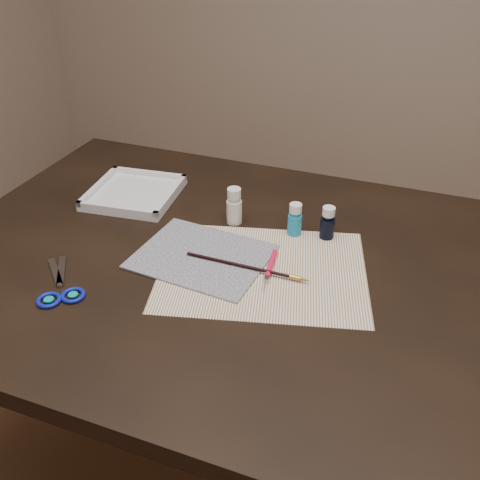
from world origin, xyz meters
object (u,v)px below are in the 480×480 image
(palette_tray, at_px, (134,192))
(paint_bottle_cyan, at_px, (295,219))
(canvas, at_px, (202,256))
(scissors, at_px, (56,281))
(paint_bottle_navy, at_px, (328,223))
(paint_bottle_white, at_px, (234,206))
(paper, at_px, (263,270))

(palette_tray, bearing_deg, paint_bottle_cyan, -3.72)
(canvas, distance_m, palette_tray, 0.32)
(palette_tray, bearing_deg, canvas, -34.71)
(scissors, xyz_separation_m, palette_tray, (-0.03, 0.36, 0.01))
(scissors, bearing_deg, palette_tray, -41.31)
(paint_bottle_cyan, relative_size, paint_bottle_navy, 1.00)
(canvas, distance_m, paint_bottle_white, 0.16)
(scissors, bearing_deg, paper, -110.32)
(canvas, distance_m, scissors, 0.29)
(paper, xyz_separation_m, paint_bottle_navy, (0.09, 0.16, 0.04))
(canvas, height_order, scissors, scissors)
(scissors, bearing_deg, paint_bottle_white, -82.59)
(canvas, height_order, paint_bottle_white, paint_bottle_white)
(paint_bottle_white, height_order, paint_bottle_navy, paint_bottle_white)
(paint_bottle_white, height_order, scissors, paint_bottle_white)
(paint_bottle_white, xyz_separation_m, paint_bottle_cyan, (0.14, -0.00, -0.01))
(palette_tray, bearing_deg, paint_bottle_white, -5.44)
(canvas, distance_m, paint_bottle_navy, 0.28)
(paper, distance_m, paint_bottle_cyan, 0.16)
(paper, height_order, paint_bottle_white, paint_bottle_white)
(paint_bottle_white, height_order, paint_bottle_cyan, paint_bottle_white)
(paint_bottle_white, bearing_deg, paint_bottle_navy, 2.59)
(paint_bottle_white, xyz_separation_m, palette_tray, (-0.28, 0.03, -0.03))
(paint_bottle_white, relative_size, palette_tray, 0.42)
(canvas, relative_size, scissors, 1.48)
(paper, bearing_deg, paint_bottle_navy, 60.80)
(paint_bottle_navy, bearing_deg, paint_bottle_cyan, -171.47)
(canvas, xyz_separation_m, paint_bottle_navy, (0.22, 0.17, 0.03))
(paint_bottle_cyan, height_order, palette_tray, paint_bottle_cyan)
(canvas, relative_size, palette_tray, 1.28)
(paper, height_order, palette_tray, palette_tray)
(canvas, xyz_separation_m, paint_bottle_cyan, (0.15, 0.16, 0.03))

